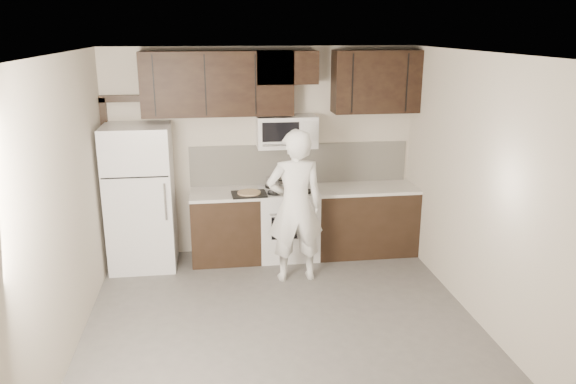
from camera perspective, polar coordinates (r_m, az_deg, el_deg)
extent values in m
plane|color=#555250|center=(5.78, -0.34, -14.02)|extent=(4.50, 4.50, 0.00)
plane|color=beige|center=(7.39, -2.65, 4.08)|extent=(4.00, 0.00, 4.00)
plane|color=white|center=(4.99, -0.40, 13.81)|extent=(4.50, 4.50, 0.00)
cube|color=black|center=(7.32, -6.36, -3.59)|extent=(0.87, 0.62, 0.87)
cube|color=black|center=(7.58, 7.81, -2.92)|extent=(1.32, 0.62, 0.87)
cube|color=silver|center=(7.18, -6.47, -0.18)|extent=(0.87, 0.64, 0.04)
cube|color=silver|center=(7.44, 7.94, 0.38)|extent=(1.32, 0.64, 0.04)
cube|color=silver|center=(7.37, -0.01, -3.25)|extent=(0.76, 0.62, 0.89)
cube|color=silver|center=(7.23, -0.01, 0.15)|extent=(0.76, 0.62, 0.02)
cube|color=black|center=(7.07, 0.32, -3.65)|extent=(0.50, 0.01, 0.30)
cylinder|color=silver|center=(6.97, 0.37, -2.20)|extent=(0.55, 0.02, 0.02)
cylinder|color=black|center=(7.06, -1.29, -0.05)|extent=(0.20, 0.20, 0.03)
cylinder|color=black|center=(7.11, 1.59, 0.06)|extent=(0.20, 0.20, 0.03)
cylinder|color=black|center=(7.35, -1.56, 0.61)|extent=(0.20, 0.20, 0.03)
cylinder|color=black|center=(7.39, 1.21, 0.71)|extent=(0.20, 0.20, 0.03)
cube|color=beige|center=(7.47, 1.19, 2.90)|extent=(2.90, 0.02, 0.54)
cube|color=black|center=(7.05, -7.16, 10.87)|extent=(1.85, 0.35, 0.78)
cube|color=black|center=(7.35, 8.92, 11.02)|extent=(1.10, 0.35, 0.78)
cube|color=black|center=(7.09, -0.17, 12.57)|extent=(0.76, 0.35, 0.40)
cube|color=silver|center=(7.18, -0.15, 6.17)|extent=(0.76, 0.38, 0.40)
cube|color=black|center=(6.97, -0.75, 6.11)|extent=(0.46, 0.01, 0.24)
cube|color=silver|center=(7.02, 2.19, 6.18)|extent=(0.18, 0.01, 0.24)
cylinder|color=silver|center=(6.97, -0.72, 4.78)|extent=(0.46, 0.02, 0.02)
cube|color=silver|center=(7.18, -14.75, -0.53)|extent=(0.80, 0.72, 1.80)
cube|color=black|center=(6.74, -15.30, 1.42)|extent=(0.77, 0.01, 0.02)
cylinder|color=silver|center=(6.76, -12.36, -0.98)|extent=(0.03, 0.03, 0.45)
cube|color=black|center=(7.51, -17.67, 1.15)|extent=(0.08, 0.08, 2.10)
cube|color=black|center=(7.28, -16.72, 9.06)|extent=(0.50, 0.08, 0.08)
cylinder|color=silver|center=(7.33, -1.57, 1.00)|extent=(0.18, 0.18, 0.13)
sphere|color=black|center=(7.31, -1.57, 1.62)|extent=(0.04, 0.04, 0.04)
cylinder|color=black|center=(7.34, -0.52, 1.17)|extent=(0.17, 0.03, 0.02)
cube|color=black|center=(7.02, -3.98, -0.22)|extent=(0.44, 0.34, 0.02)
cylinder|color=tan|center=(7.01, -3.98, -0.05)|extent=(0.30, 0.30, 0.02)
imported|color=silver|center=(6.55, 0.73, -1.45)|extent=(0.68, 0.46, 1.83)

